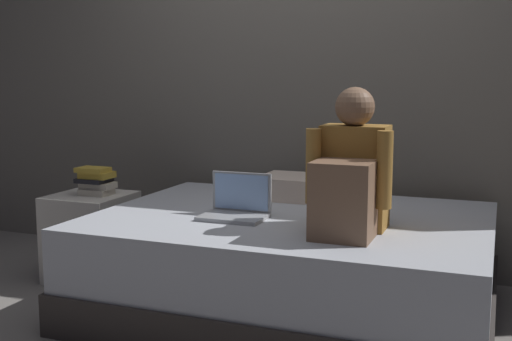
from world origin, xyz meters
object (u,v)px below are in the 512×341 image
at_px(bed, 291,264).
at_px(pillow, 309,188).
at_px(nightstand, 92,237).
at_px(laptop, 237,207).
at_px(person_sitting, 350,177).
at_px(book_stack, 96,181).

relative_size(bed, pillow, 3.57).
bearing_deg(bed, nightstand, 176.17).
bearing_deg(laptop, person_sitting, -8.18).
bearing_deg(bed, book_stack, 175.66).
xyz_separation_m(person_sitting, book_stack, (-1.62, 0.34, -0.16)).
xyz_separation_m(pillow, book_stack, (-1.22, -0.35, 0.02)).
relative_size(bed, person_sitting, 3.05).
bearing_deg(nightstand, person_sitting, -11.46).
bearing_deg(laptop, pillow, 72.21).
height_order(nightstand, book_stack, book_stack).
bearing_deg(bed, person_sitting, -34.84).
height_order(bed, nightstand, nightstand).
bearing_deg(bed, pillow, 95.27).
xyz_separation_m(bed, book_stack, (-1.26, 0.10, 0.35)).
height_order(pillow, book_stack, book_stack).
bearing_deg(pillow, book_stack, -163.77).
bearing_deg(laptop, book_stack, 165.77).
distance_m(nightstand, pillow, 1.35).
height_order(person_sitting, pillow, person_sitting).
bearing_deg(person_sitting, book_stack, 167.97).
bearing_deg(person_sitting, pillow, 119.73).
relative_size(nightstand, pillow, 0.93).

